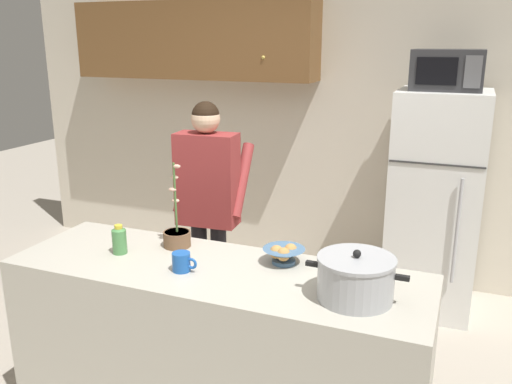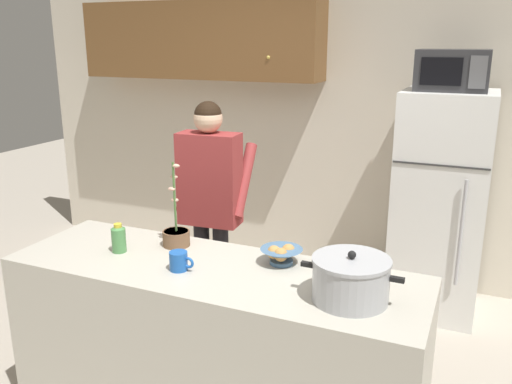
% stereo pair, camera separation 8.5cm
% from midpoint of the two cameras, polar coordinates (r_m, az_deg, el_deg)
% --- Properties ---
extents(back_wall_unit, '(6.00, 0.48, 2.60)m').
position_cam_midpoint_polar(back_wall_unit, '(4.70, 4.47, 8.87)').
color(back_wall_unit, beige).
rests_on(back_wall_unit, ground).
extents(kitchen_island, '(2.13, 0.68, 0.92)m').
position_cam_midpoint_polar(kitchen_island, '(2.93, -5.04, -16.29)').
color(kitchen_island, '#BCB7A8').
rests_on(kitchen_island, ground).
extents(refrigerator, '(0.64, 0.68, 1.67)m').
position_cam_midpoint_polar(refrigerator, '(4.23, 17.90, -1.14)').
color(refrigerator, white).
rests_on(refrigerator, ground).
extents(microwave, '(0.48, 0.37, 0.28)m').
position_cam_midpoint_polar(microwave, '(4.04, 19.07, 12.14)').
color(microwave, '#2D2D30').
rests_on(microwave, refrigerator).
extents(person_near_pot, '(0.52, 0.44, 1.63)m').
position_cam_midpoint_polar(person_near_pot, '(3.68, -5.77, 0.00)').
color(person_near_pot, black).
rests_on(person_near_pot, ground).
extents(cooking_pot, '(0.45, 0.34, 0.23)m').
position_cam_midpoint_polar(cooking_pot, '(2.40, 9.52, -9.00)').
color(cooking_pot, '#ADAFB5').
rests_on(cooking_pot, kitchen_island).
extents(coffee_mug, '(0.13, 0.09, 0.10)m').
position_cam_midpoint_polar(coffee_mug, '(2.69, -8.77, -7.35)').
color(coffee_mug, '#1E59B2').
rests_on(coffee_mug, kitchen_island).
extents(bread_bowl, '(0.22, 0.22, 0.10)m').
position_cam_midpoint_polar(bread_bowl, '(2.74, 2.08, -6.61)').
color(bread_bowl, '#4C7299').
rests_on(bread_bowl, kitchen_island).
extents(bottle_near_edge, '(0.08, 0.08, 0.16)m').
position_cam_midpoint_polar(bottle_near_edge, '(2.96, -15.10, -4.88)').
color(bottle_near_edge, '#4C8C4C').
rests_on(bottle_near_edge, kitchen_island).
extents(potted_orchid, '(0.15, 0.15, 0.47)m').
position_cam_midpoint_polar(potted_orchid, '(2.99, -9.20, -4.52)').
color(potted_orchid, brown).
rests_on(potted_orchid, kitchen_island).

